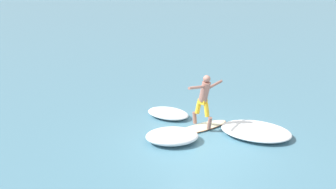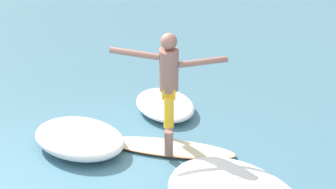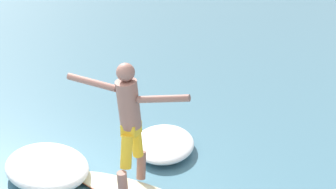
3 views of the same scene
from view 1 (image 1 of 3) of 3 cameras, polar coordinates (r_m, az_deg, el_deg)
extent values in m
plane|color=teal|center=(10.17, 5.79, -8.61)|extent=(200.00, 200.00, 0.00)
ellipsoid|color=beige|center=(11.17, 5.89, -5.66)|extent=(2.08, 1.46, 0.10)
ellipsoid|color=beige|center=(10.61, 1.33, -6.96)|extent=(0.40, 0.40, 0.08)
ellipsoid|color=#DB5B2D|center=(11.17, 5.89, -5.66)|extent=(2.10, 1.48, 0.04)
cone|color=black|center=(11.71, 9.18, -5.19)|extent=(0.07, 0.07, 0.14)
cone|color=black|center=(11.73, 8.16, -5.10)|extent=(0.07, 0.07, 0.14)
cone|color=black|center=(11.52, 9.12, -5.62)|extent=(0.07, 0.07, 0.14)
cylinder|color=#936256|center=(10.89, 7.24, -4.95)|extent=(0.17, 0.20, 0.41)
cylinder|color=yellow|center=(10.80, 6.73, -2.71)|extent=(0.20, 0.26, 0.46)
cylinder|color=#936256|center=(11.25, 4.66, -4.04)|extent=(0.17, 0.20, 0.41)
cylinder|color=yellow|center=(11.01, 5.29, -2.24)|extent=(0.20, 0.26, 0.46)
cube|color=yellow|center=(10.81, 6.05, -1.20)|extent=(0.26, 0.30, 0.16)
cylinder|color=#936256|center=(10.65, 6.40, 0.53)|extent=(0.37, 0.46, 0.70)
sphere|color=#936256|center=(10.48, 6.77, 2.73)|extent=(0.24, 0.24, 0.24)
cylinder|color=#936256|center=(10.95, 8.20, 1.74)|extent=(0.70, 0.30, 0.21)
cylinder|color=#936256|center=(10.18, 4.96, 1.23)|extent=(0.70, 0.27, 0.20)
ellipsoid|color=white|center=(10.19, 0.72, -7.26)|extent=(1.88, 2.00, 0.37)
ellipsoid|color=white|center=(11.00, 15.02, -6.12)|extent=(1.91, 2.45, 0.29)
ellipsoid|color=white|center=(11.99, 0.01, -3.28)|extent=(1.09, 1.62, 0.28)
camera|label=2|loc=(8.12, 45.19, 4.61)|focal=50.00mm
camera|label=3|loc=(10.45, 38.91, 6.85)|focal=50.00mm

